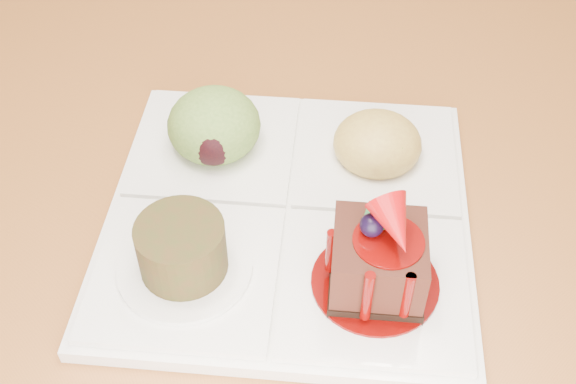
{
  "coord_description": "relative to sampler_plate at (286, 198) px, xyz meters",
  "views": [
    {
      "loc": [
        0.01,
        -0.92,
        1.2
      ],
      "look_at": [
        0.02,
        -0.53,
        0.79
      ],
      "focal_mm": 45.0,
      "sensor_mm": 36.0,
      "label": 1
    }
  ],
  "objects": [
    {
      "name": "sampler_plate",
      "position": [
        0.0,
        0.0,
        0.0
      ],
      "size": [
        0.32,
        0.32,
        0.11
      ],
      "rotation": [
        0.0,
        0.0,
        -0.12
      ],
      "color": "white",
      "rests_on": "dining_table"
    },
    {
      "name": "ground",
      "position": [
        -0.02,
        0.52,
        -0.77
      ],
      "size": [
        6.0,
        6.0,
        0.0
      ],
      "primitive_type": "plane",
      "color": "brown"
    }
  ]
}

